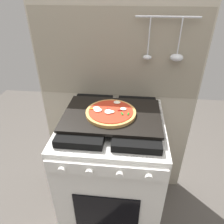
# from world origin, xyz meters

# --- Properties ---
(ground_plane) EXTENTS (4.00, 4.00, 0.00)m
(ground_plane) POSITION_xyz_m (0.00, 0.00, 0.00)
(ground_plane) COLOR #4C4742
(kitchen_backsplash) EXTENTS (1.10, 0.09, 1.55)m
(kitchen_backsplash) POSITION_xyz_m (0.00, 0.33, 0.79)
(kitchen_backsplash) COLOR #B2A893
(kitchen_backsplash) RESTS_ON ground_plane
(stove) EXTENTS (0.60, 0.64, 0.90)m
(stove) POSITION_xyz_m (-0.00, -0.00, 0.45)
(stove) COLOR white
(stove) RESTS_ON ground_plane
(baking_tray) EXTENTS (0.54, 0.38, 0.02)m
(baking_tray) POSITION_xyz_m (0.00, 0.00, 0.91)
(baking_tray) COLOR black
(baking_tray) RESTS_ON stove
(pizza_left) EXTENTS (0.28, 0.28, 0.03)m
(pizza_left) POSITION_xyz_m (-0.01, -0.01, 0.93)
(pizza_left) COLOR tan
(pizza_left) RESTS_ON baking_tray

